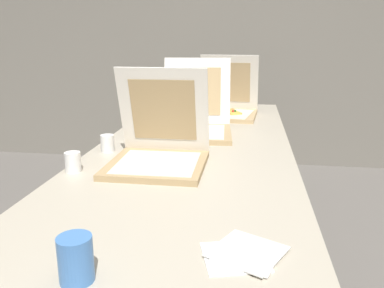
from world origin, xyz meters
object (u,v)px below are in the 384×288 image
pizza_box_back (227,107)px  cup_white_near_left (73,162)px  pizza_box_middle (195,123)px  cup_printed_front (76,259)px  napkin_pile (243,254)px  table (193,156)px  pizza_box_front (159,152)px  cup_white_near_center (107,143)px  cup_white_mid (133,133)px

pizza_box_back → cup_white_near_left: size_ratio=5.29×
pizza_box_middle → cup_printed_front: pizza_box_middle is taller
napkin_pile → table: bearing=105.1°
pizza_box_front → napkin_pile: pizza_box_front is taller
cup_white_near_center → cup_white_mid: bearing=73.6°
table → cup_printed_front: (-0.09, -1.02, 0.09)m
pizza_box_middle → cup_white_near_left: 0.73m
pizza_box_middle → cup_white_near_left: (-0.36, -0.64, -0.02)m
cup_white_near_center → cup_white_mid: size_ratio=1.00×
cup_white_near_center → pizza_box_back: bearing=61.8°
table → pizza_box_back: 0.73m
pizza_box_front → cup_white_near_center: (-0.25, 0.15, -0.02)m
cup_white_near_center → cup_white_mid: same height
pizza_box_front → cup_white_mid: size_ratio=5.02×
pizza_box_back → cup_white_near_left: (-0.49, -1.11, -0.02)m
pizza_box_front → pizza_box_middle: (0.07, 0.52, -0.00)m
table → cup_white_near_left: bearing=-134.1°
cup_white_near_center → pizza_box_middle: bearing=49.3°
pizza_box_front → napkin_pile: 0.69m
table → cup_white_near_center: cup_white_near_center is taller
table → cup_printed_front: bearing=-95.1°
cup_white_mid → napkin_pile: size_ratio=0.34×
table → cup_white_mid: size_ratio=32.57×
cup_white_near_center → napkin_pile: cup_white_near_center is taller
table → cup_white_near_left: size_ratio=32.57×
pizza_box_front → cup_white_near_center: size_ratio=5.02×
cup_white_mid → napkin_pile: (0.53, -0.94, -0.03)m
pizza_box_back → napkin_pile: size_ratio=1.82×
table → cup_white_mid: (-0.29, 0.06, 0.08)m
cup_white_near_center → cup_white_mid: 0.20m
cup_white_near_center → cup_white_near_left: (-0.03, -0.26, 0.00)m
cup_white_near_center → cup_printed_front: size_ratio=0.75×
pizza_box_back → napkin_pile: pizza_box_back is taller
table → cup_white_near_left: (-0.38, -0.39, 0.08)m
pizza_box_middle → cup_white_near_center: bearing=-135.7°
pizza_box_front → cup_white_near_center: bearing=149.9°
table → pizza_box_middle: pizza_box_middle is taller
cup_white_mid → pizza_box_front: bearing=-59.4°
cup_printed_front → napkin_pile: (0.33, 0.14, -0.04)m
pizza_box_front → pizza_box_back: size_ratio=0.95×
pizza_box_middle → pizza_box_back: pizza_box_back is taller
pizza_box_front → pizza_box_back: (0.20, 0.99, -0.00)m
pizza_box_front → pizza_box_back: 1.01m
napkin_pile → cup_white_near_center: bearing=127.9°
pizza_box_middle → table: bearing=-89.1°
pizza_box_front → cup_printed_front: size_ratio=3.78×
pizza_box_front → napkin_pile: (0.33, -0.60, -0.05)m
cup_white_near_center → cup_white_mid: (0.06, 0.19, 0.00)m
pizza_box_back → cup_printed_front: size_ratio=3.98×
cup_printed_front → cup_white_near_left: bearing=114.9°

